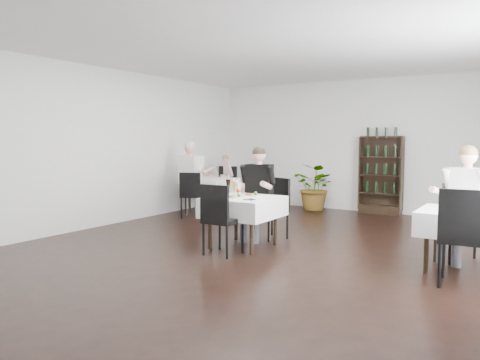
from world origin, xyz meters
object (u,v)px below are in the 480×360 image
Objects in this scene: main_table at (243,207)px; diner_main at (257,186)px; wine_shelf at (381,176)px; potted_tree at (316,187)px.

diner_main is at bearing 99.12° from main_table.
wine_shelf is 3.86m from diner_main.
potted_tree is (-1.43, -0.23, -0.30)m from wine_shelf.
potted_tree is at bearing 97.40° from main_table.
potted_tree reaches higher than main_table.
main_table is (-0.90, -4.31, -0.23)m from wine_shelf.
wine_shelf is 1.48m from potted_tree.
wine_shelf reaches higher than diner_main.
diner_main is at bearing -82.89° from potted_tree.
potted_tree is at bearing 97.11° from diner_main.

